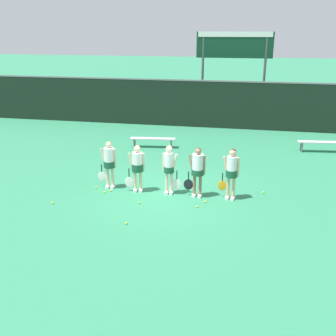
% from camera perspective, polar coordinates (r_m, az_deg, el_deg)
% --- Properties ---
extents(ground_plane, '(140.00, 140.00, 0.00)m').
position_cam_1_polar(ground_plane, '(13.25, -0.16, -3.64)').
color(ground_plane, '#2D7F56').
extents(fence_windscreen, '(60.00, 0.08, 2.63)m').
position_cam_1_polar(fence_windscreen, '(22.06, 4.95, 9.27)').
color(fence_windscreen, black).
rests_on(fence_windscreen, ground_plane).
extents(scoreboard, '(4.26, 0.15, 5.09)m').
position_cam_1_polar(scoreboard, '(23.29, 9.58, 16.29)').
color(scoreboard, '#515156').
rests_on(scoreboard, ground_plane).
extents(bench_courtside, '(2.13, 0.61, 0.44)m').
position_cam_1_polar(bench_courtside, '(18.29, -2.23, 4.18)').
color(bench_courtside, '#B2B2B7').
rests_on(bench_courtside, ground_plane).
extents(bench_far, '(2.02, 0.59, 0.48)m').
position_cam_1_polar(bench_far, '(18.84, 21.27, 3.40)').
color(bench_far, '#B2B2B7').
rests_on(bench_far, ground_plane).
extents(player_0, '(0.68, 0.40, 1.65)m').
position_cam_1_polar(player_0, '(13.51, -8.54, 1.02)').
color(player_0, beige).
rests_on(player_0, ground_plane).
extents(player_1, '(0.68, 0.40, 1.62)m').
position_cam_1_polar(player_1, '(13.10, -4.48, 0.49)').
color(player_1, beige).
rests_on(player_1, ground_plane).
extents(player_2, '(0.64, 0.34, 1.67)m').
position_cam_1_polar(player_2, '(12.85, 0.18, 0.31)').
color(player_2, beige).
rests_on(player_2, ground_plane).
extents(player_3, '(0.70, 0.41, 1.67)m').
position_cam_1_polar(player_3, '(12.66, 4.31, -0.02)').
color(player_3, '#8C664C').
rests_on(player_3, ground_plane).
extents(player_4, '(0.65, 0.38, 1.69)m').
position_cam_1_polar(player_4, '(12.61, 9.22, -0.22)').
color(player_4, tan).
rests_on(player_4, ground_plane).
extents(tennis_ball_0, '(0.07, 0.07, 0.07)m').
position_cam_1_polar(tennis_ball_0, '(11.27, -6.10, -7.95)').
color(tennis_ball_0, '#CCE033').
rests_on(tennis_ball_0, ground_plane).
extents(tennis_ball_1, '(0.07, 0.07, 0.07)m').
position_cam_1_polar(tennis_ball_1, '(13.86, -10.34, -2.76)').
color(tennis_ball_1, '#CCE033').
rests_on(tennis_ball_1, ground_plane).
extents(tennis_ball_2, '(0.07, 0.07, 0.07)m').
position_cam_1_polar(tennis_ball_2, '(12.96, -16.39, -4.88)').
color(tennis_ball_2, '#CCE033').
rests_on(tennis_ball_2, ground_plane).
extents(tennis_ball_3, '(0.07, 0.07, 0.07)m').
position_cam_1_polar(tennis_ball_3, '(13.40, -9.20, -3.47)').
color(tennis_ball_3, '#CCE033').
rests_on(tennis_ball_3, ground_plane).
extents(tennis_ball_4, '(0.07, 0.07, 0.07)m').
position_cam_1_polar(tennis_ball_4, '(13.50, -8.27, -3.26)').
color(tennis_ball_4, '#CCE033').
rests_on(tennis_ball_4, ground_plane).
extents(tennis_ball_5, '(0.07, 0.07, 0.07)m').
position_cam_1_polar(tennis_ball_5, '(12.22, 4.26, -5.61)').
color(tennis_ball_5, '#CCE033').
rests_on(tennis_ball_5, ground_plane).
extents(tennis_ball_6, '(0.07, 0.07, 0.07)m').
position_cam_1_polar(tennis_ball_6, '(12.49, -4.21, -5.04)').
color(tennis_ball_6, '#CCE033').
rests_on(tennis_ball_6, ground_plane).
extents(tennis_ball_7, '(0.07, 0.07, 0.07)m').
position_cam_1_polar(tennis_ball_7, '(12.59, 5.41, -4.87)').
color(tennis_ball_7, '#CCE033').
rests_on(tennis_ball_7, ground_plane).
extents(tennis_ball_8, '(0.07, 0.07, 0.07)m').
position_cam_1_polar(tennis_ball_8, '(13.61, 13.69, -3.45)').
color(tennis_ball_8, '#CCE033').
rests_on(tennis_ball_8, ground_plane).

